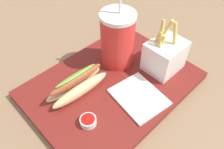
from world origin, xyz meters
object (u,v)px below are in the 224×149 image
Objects in this scene: soda_cup at (118,39)px; ketchup_cup_1 at (88,121)px; hot_dog_1 at (77,85)px; fries_basket at (165,55)px; napkin_stack at (139,97)px.

soda_cup is 0.23m from ketchup_cup_1.
hot_dog_1 is 0.10m from ketchup_cup_1.
fries_basket is 0.14m from napkin_stack.
fries_basket is 0.27m from ketchup_cup_1.
ketchup_cup_1 reaches higher than napkin_stack.
soda_cup is 6.25× the size of ketchup_cup_1.
soda_cup is at bearing 66.90° from napkin_stack.
soda_cup is at bearing 27.79° from ketchup_cup_1.
fries_basket reaches higher than hot_dog_1.
soda_cup is 0.16m from napkin_stack.
ketchup_cup_1 is at bearing -114.96° from hot_dog_1.
hot_dog_1 reaches higher than napkin_stack.
soda_cup reaches higher than fries_basket.
soda_cup reaches higher than ketchup_cup_1.
ketchup_cup_1 is (-0.04, -0.09, -0.02)m from hot_dog_1.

